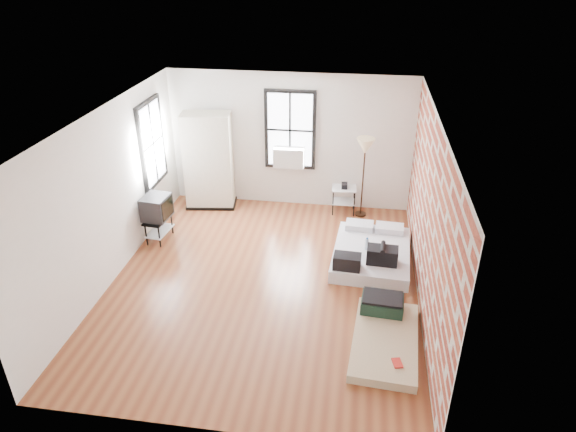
% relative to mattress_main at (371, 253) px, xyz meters
% --- Properties ---
extents(ground, '(6.00, 6.00, 0.00)m').
position_rel_mattress_main_xyz_m(ground, '(-1.74, -0.91, -0.16)').
color(ground, brown).
rests_on(ground, ground).
extents(room_shell, '(5.02, 6.02, 2.80)m').
position_rel_mattress_main_xyz_m(room_shell, '(-1.51, -0.55, 1.58)').
color(room_shell, silver).
rests_on(room_shell, ground).
extents(mattress_main, '(1.40, 1.84, 0.57)m').
position_rel_mattress_main_xyz_m(mattress_main, '(0.00, 0.00, 0.00)').
color(mattress_main, white).
rests_on(mattress_main, ground).
extents(mattress_bare, '(1.00, 1.73, 0.36)m').
position_rel_mattress_main_xyz_m(mattress_bare, '(0.20, -2.02, -0.05)').
color(mattress_bare, '#C2B18C').
rests_on(mattress_bare, ground).
extents(wardrobe, '(1.09, 0.71, 2.01)m').
position_rel_mattress_main_xyz_m(wardrobe, '(-3.40, 1.74, 0.85)').
color(wardrobe, black).
rests_on(wardrobe, ground).
extents(side_table, '(0.51, 0.42, 0.65)m').
position_rel_mattress_main_xyz_m(side_table, '(-0.58, 1.81, 0.28)').
color(side_table, black).
rests_on(side_table, ground).
extents(floor_lamp, '(0.36, 0.36, 1.66)m').
position_rel_mattress_main_xyz_m(floor_lamp, '(-0.22, 1.74, 1.26)').
color(floor_lamp, black).
rests_on(floor_lamp, ground).
extents(tv_stand, '(0.49, 0.67, 0.90)m').
position_rel_mattress_main_xyz_m(tv_stand, '(-3.96, 0.17, 0.48)').
color(tv_stand, black).
rests_on(tv_stand, ground).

